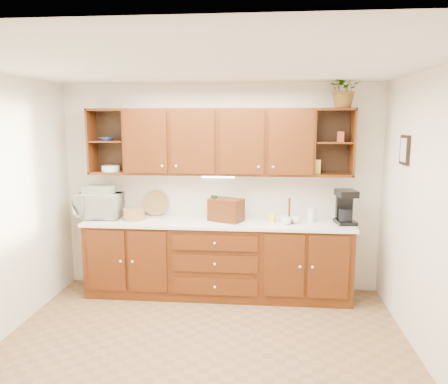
% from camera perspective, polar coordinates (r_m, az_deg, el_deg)
% --- Properties ---
extents(floor, '(4.00, 4.00, 0.00)m').
position_cam_1_polar(floor, '(4.32, -3.02, -20.53)').
color(floor, brown).
rests_on(floor, ground).
extents(ceiling, '(4.00, 4.00, 0.00)m').
position_cam_1_polar(ceiling, '(3.77, -3.38, 16.21)').
color(ceiling, white).
rests_on(ceiling, back_wall).
extents(back_wall, '(4.00, 0.00, 4.00)m').
position_cam_1_polar(back_wall, '(5.54, -0.52, 0.55)').
color(back_wall, beige).
rests_on(back_wall, floor).
extents(right_wall, '(0.00, 3.50, 3.50)m').
position_cam_1_polar(right_wall, '(4.06, 26.03, -3.68)').
color(right_wall, beige).
rests_on(right_wall, floor).
extents(base_cabinets, '(3.20, 0.60, 0.90)m').
position_cam_1_polar(base_cabinets, '(5.45, -0.83, -8.80)').
color(base_cabinets, '#3B1B06').
rests_on(base_cabinets, floor).
extents(countertop, '(3.24, 0.64, 0.04)m').
position_cam_1_polar(countertop, '(5.31, -0.86, -4.02)').
color(countertop, white).
rests_on(countertop, base_cabinets).
extents(upper_cabinets, '(3.20, 0.33, 0.80)m').
position_cam_1_polar(upper_cabinets, '(5.32, -0.61, 6.60)').
color(upper_cabinets, '#3B1B06').
rests_on(upper_cabinets, back_wall).
extents(undercabinet_light, '(0.40, 0.05, 0.02)m').
position_cam_1_polar(undercabinet_light, '(5.31, -0.76, 2.01)').
color(undercabinet_light, white).
rests_on(undercabinet_light, upper_cabinets).
extents(framed_picture, '(0.03, 0.24, 0.30)m').
position_cam_1_polar(framed_picture, '(4.82, 22.54, 5.09)').
color(framed_picture, black).
rests_on(framed_picture, right_wall).
extents(wicker_basket, '(0.32, 0.32, 0.14)m').
position_cam_1_polar(wicker_basket, '(5.48, -11.68, -2.84)').
color(wicker_basket, '#9F7742').
rests_on(wicker_basket, countertop).
extents(microwave, '(0.57, 0.40, 0.30)m').
position_cam_1_polar(microwave, '(5.68, -16.02, -1.74)').
color(microwave, beige).
rests_on(microwave, countertop).
extents(towel_stack, '(0.38, 0.32, 0.10)m').
position_cam_1_polar(towel_stack, '(5.65, -16.11, 0.27)').
color(towel_stack, '#CABD5F').
rests_on(towel_stack, microwave).
extents(wine_bottle, '(0.10, 0.10, 0.31)m').
position_cam_1_polar(wine_bottle, '(5.33, -1.32, -2.06)').
color(wine_bottle, black).
rests_on(wine_bottle, countertop).
extents(woven_tray, '(0.34, 0.16, 0.32)m').
position_cam_1_polar(woven_tray, '(5.69, -8.87, -2.93)').
color(woven_tray, '#9F7742').
rests_on(woven_tray, countertop).
extents(bread_box, '(0.46, 0.38, 0.27)m').
position_cam_1_polar(bread_box, '(5.28, 0.28, -2.35)').
color(bread_box, '#3B1B06').
rests_on(bread_box, countertop).
extents(mug_tree, '(0.25, 0.27, 0.31)m').
position_cam_1_polar(mug_tree, '(5.25, 8.49, -3.54)').
color(mug_tree, '#3B1B06').
rests_on(mug_tree, countertop).
extents(canister_red, '(0.12, 0.12, 0.15)m').
position_cam_1_polar(canister_red, '(5.31, 1.53, -2.97)').
color(canister_red, maroon).
rests_on(canister_red, countertop).
extents(canister_white, '(0.11, 0.11, 0.17)m').
position_cam_1_polar(canister_white, '(5.37, 11.30, -2.92)').
color(canister_white, white).
rests_on(canister_white, countertop).
extents(canister_yellow, '(0.08, 0.08, 0.11)m').
position_cam_1_polar(canister_yellow, '(5.26, 6.31, -3.40)').
color(canister_yellow, yellow).
rests_on(canister_yellow, countertop).
extents(coffee_maker, '(0.25, 0.31, 0.40)m').
position_cam_1_polar(coffee_maker, '(5.35, 15.58, -1.93)').
color(coffee_maker, black).
rests_on(coffee_maker, countertop).
extents(bowl_stack, '(0.20, 0.20, 0.04)m').
position_cam_1_polar(bowl_stack, '(5.63, -15.12, 6.70)').
color(bowl_stack, '#274192').
rests_on(bowl_stack, upper_cabinets).
extents(plate_stack, '(0.27, 0.27, 0.07)m').
position_cam_1_polar(plate_stack, '(5.63, -14.58, 3.00)').
color(plate_stack, white).
rests_on(plate_stack, upper_cabinets).
extents(pantry_box_yellow, '(0.09, 0.08, 0.16)m').
position_cam_1_polar(pantry_box_yellow, '(5.34, 11.99, 3.26)').
color(pantry_box_yellow, yellow).
rests_on(pantry_box_yellow, upper_cabinets).
extents(pantry_box_red, '(0.10, 0.09, 0.12)m').
position_cam_1_polar(pantry_box_red, '(5.33, 15.05, 7.00)').
color(pantry_box_red, maroon).
rests_on(pantry_box_red, upper_cabinets).
extents(potted_plant, '(0.45, 0.41, 0.43)m').
position_cam_1_polar(potted_plant, '(5.34, 15.51, 12.85)').
color(potted_plant, '#999999').
rests_on(potted_plant, upper_cabinets).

